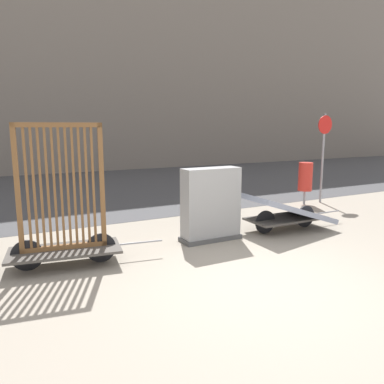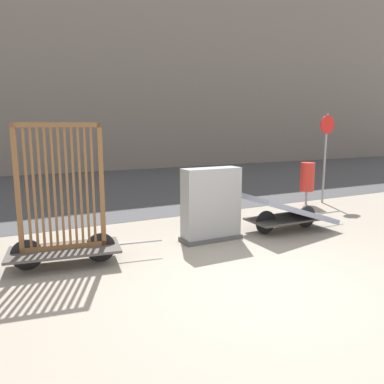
# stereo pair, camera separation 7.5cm
# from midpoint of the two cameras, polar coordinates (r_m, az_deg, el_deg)

# --- Properties ---
(ground_plane) EXTENTS (60.00, 60.00, 0.00)m
(ground_plane) POSITION_cam_midpoint_polar(r_m,az_deg,el_deg) (5.15, 11.23, -14.28)
(ground_plane) COLOR gray
(road_strip) EXTENTS (56.00, 10.01, 0.01)m
(road_strip) POSITION_cam_midpoint_polar(r_m,az_deg,el_deg) (13.33, -13.87, 0.58)
(road_strip) COLOR #424244
(road_strip) RESTS_ON ground_plane
(building_facade) EXTENTS (48.00, 4.00, 12.66)m
(building_facade) POSITION_cam_midpoint_polar(r_m,az_deg,el_deg) (20.49, -19.51, 21.29)
(building_facade) COLOR slate
(building_facade) RESTS_ON ground_plane
(bike_cart_with_bedframe) EXTENTS (2.37, 1.00, 2.16)m
(bike_cart_with_bedframe) POSITION_cam_midpoint_polar(r_m,az_deg,el_deg) (5.93, -18.68, -3.92)
(bike_cart_with_bedframe) COLOR #4C4742
(bike_cart_with_bedframe) RESTS_ON ground_plane
(bike_cart_with_mattress) EXTENTS (2.44, 1.11, 0.80)m
(bike_cart_with_mattress) POSITION_cam_midpoint_polar(r_m,az_deg,el_deg) (7.86, 14.57, -2.76)
(bike_cart_with_mattress) COLOR #4C4742
(bike_cart_with_mattress) RESTS_ON ground_plane
(utility_cabinet) EXTENTS (1.15, 0.43, 1.36)m
(utility_cabinet) POSITION_cam_midpoint_polar(r_m,az_deg,el_deg) (6.93, 3.23, -2.26)
(utility_cabinet) COLOR #4C4C4C
(utility_cabinet) RESTS_ON ground_plane
(trash_bin) EXTENTS (0.37, 0.37, 1.15)m
(trash_bin) POSITION_cam_midpoint_polar(r_m,az_deg,el_deg) (10.56, 17.36, 2.19)
(trash_bin) COLOR gray
(trash_bin) RESTS_ON ground_plane
(sign_post) EXTENTS (0.50, 0.06, 2.45)m
(sign_post) POSITION_cam_midpoint_polar(r_m,az_deg,el_deg) (10.92, 19.89, 6.50)
(sign_post) COLOR gray
(sign_post) RESTS_ON ground_plane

